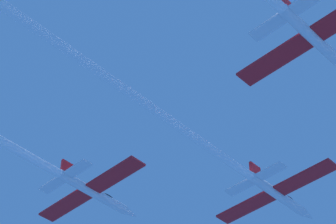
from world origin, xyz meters
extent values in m
cylinder|color=white|center=(-0.47, 0.33, -0.78)|extent=(1.29, 11.76, 1.29)
cone|color=white|center=(-0.47, 7.51, -0.78)|extent=(1.27, 2.59, 1.27)
ellipsoid|color=black|center=(-0.47, 2.92, -0.23)|extent=(0.91, 2.35, 0.65)
cube|color=red|center=(-5.59, -0.26, -0.78)|extent=(8.94, 2.59, 0.28)
cube|color=red|center=(4.64, -0.26, -0.78)|extent=(8.94, 2.59, 0.28)
cube|color=red|center=(-0.47, -4.37, 0.80)|extent=(0.34, 2.12, 1.88)
cube|color=white|center=(-3.13, -4.61, -0.78)|extent=(4.02, 1.55, 0.28)
cube|color=white|center=(2.18, -4.61, -0.78)|extent=(4.02, 1.55, 0.28)
cylinder|color=white|center=(-0.47, -30.17, -0.78)|extent=(1.16, 49.24, 1.16)
cylinder|color=white|center=(-18.47, -17.53, -0.68)|extent=(1.29, 11.76, 1.29)
cone|color=white|center=(-18.47, -10.36, -0.68)|extent=(1.27, 2.59, 1.27)
ellipsoid|color=black|center=(-18.47, -14.94, -0.13)|extent=(0.91, 2.35, 0.65)
cube|color=red|center=(-23.58, -18.12, -0.68)|extent=(8.94, 2.59, 0.28)
cube|color=red|center=(-13.35, -18.12, -0.68)|extent=(8.94, 2.59, 0.28)
cube|color=red|center=(-18.47, -22.24, 0.91)|extent=(0.34, 2.12, 1.88)
cube|color=white|center=(-21.13, -22.47, -0.68)|extent=(4.02, 1.55, 0.28)
cube|color=white|center=(-15.81, -22.47, -0.68)|extent=(4.02, 1.55, 0.28)
cylinder|color=white|center=(19.29, -18.89, 0.21)|extent=(1.29, 11.76, 1.29)
ellipsoid|color=black|center=(19.29, -16.31, 0.76)|extent=(0.91, 2.35, 0.65)
cube|color=red|center=(14.17, -19.48, 0.21)|extent=(8.94, 2.59, 0.28)
cube|color=red|center=(19.29, -23.60, 1.80)|extent=(0.34, 2.12, 1.88)
cube|color=white|center=(16.63, -23.83, 0.21)|extent=(4.02, 1.55, 0.28)
cube|color=white|center=(21.95, -23.83, 0.21)|extent=(4.02, 1.55, 0.28)
camera|label=1|loc=(42.31, -65.80, -55.42)|focal=73.25mm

